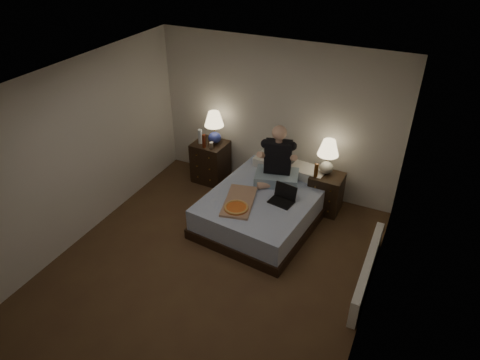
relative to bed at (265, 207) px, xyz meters
The scene contains 19 objects.
floor 1.29m from the bed, 101.46° to the right, with size 4.00×4.50×0.00m, color brown.
ceiling 2.59m from the bed, 101.46° to the right, with size 4.00×4.50×0.00m, color white.
wall_back 1.44m from the bed, 104.09° to the left, with size 4.00×2.50×0.00m, color beige.
wall_front 3.64m from the bed, 94.13° to the right, with size 4.00×2.50×0.00m, color beige.
wall_left 2.76m from the bed, 151.08° to the right, with size 4.50×2.50×0.00m, color beige.
wall_right 2.37m from the bed, 35.45° to the right, with size 4.50×2.50×0.00m, color beige.
bed is the anchor object (origin of this frame).
nightstand_left 1.47m from the bed, 152.45° to the left, with size 0.55×0.50×0.72m, color black.
nightstand_right 1.00m from the bed, 41.22° to the left, with size 0.48×0.44×0.63m, color black.
lamp_left 1.62m from the bed, 149.40° to the left, with size 0.32×0.32×0.56m, color navy, non-canonical shape.
lamp_right 1.21m from the bed, 45.93° to the left, with size 0.32×0.32×0.56m, color #9C9C94, non-canonical shape.
water_bottle 1.68m from the bed, 157.07° to the left, with size 0.07×0.07×0.25m, color silver.
soda_can 1.42m from the bed, 155.56° to the left, with size 0.07×0.07×0.10m, color #B0AFAB.
beer_bottle_left 1.53m from the bed, 158.70° to the left, with size 0.06×0.06×0.23m, color #551C0C.
beer_bottle_right 0.95m from the bed, 42.29° to the left, with size 0.06×0.06×0.23m, color #582F0C.
person 0.80m from the bed, 84.19° to the left, with size 0.66×0.52×0.93m, color black, non-canonical shape.
laptop 0.49m from the bed, 22.55° to the right, with size 0.34×0.28×0.24m, color black, non-canonical shape.
pizza_box 0.67m from the bed, 109.46° to the right, with size 0.40×0.76×0.08m, color tan, non-canonical shape.
radiator 1.80m from the bed, 21.56° to the right, with size 0.10×1.60×0.40m, color white.
Camera 1 is at (2.17, -3.67, 4.05)m, focal length 32.00 mm.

